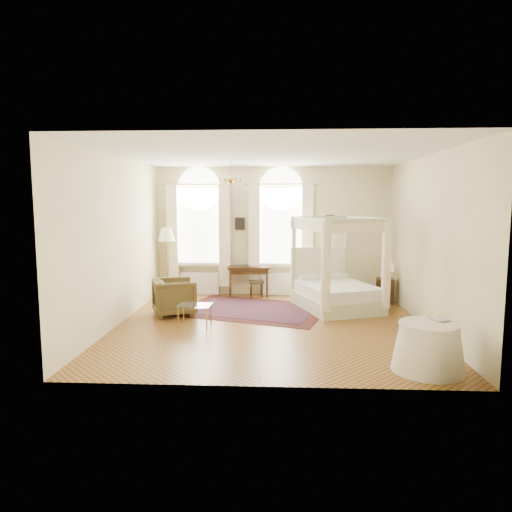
{
  "coord_description": "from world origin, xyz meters",
  "views": [
    {
      "loc": [
        0.17,
        -8.75,
        2.42
      ],
      "look_at": [
        -0.3,
        0.4,
        1.32
      ],
      "focal_mm": 32.0,
      "sensor_mm": 36.0,
      "label": 1
    }
  ],
  "objects": [
    {
      "name": "nightstand_lamp",
      "position": [
        2.75,
        2.05,
        0.86
      ],
      "size": [
        0.28,
        0.28,
        0.4
      ],
      "color": "#AC8C39",
      "rests_on": "nightstand"
    },
    {
      "name": "canopy_bed",
      "position": [
        1.47,
        1.44,
        0.47
      ],
      "size": [
        2.09,
        2.31,
        2.07
      ],
      "color": "beige",
      "rests_on": "ground"
    },
    {
      "name": "chandelier",
      "position": [
        -0.9,
        1.2,
        2.91
      ],
      "size": [
        0.51,
        0.45,
        0.5
      ],
      "color": "#AC8C39",
      "rests_on": "room_walls"
    },
    {
      "name": "writing_desk",
      "position": [
        -0.62,
        2.7,
        0.67
      ],
      "size": [
        1.11,
        0.67,
        0.79
      ],
      "color": "#3A2310",
      "rests_on": "ground"
    },
    {
      "name": "coffee_table",
      "position": [
        -1.46,
        -0.18,
        0.39
      ],
      "size": [
        0.67,
        0.5,
        0.44
      ],
      "color": "silver",
      "rests_on": "ground"
    },
    {
      "name": "ground",
      "position": [
        0.0,
        0.0,
        0.0
      ],
      "size": [
        6.0,
        6.0,
        0.0
      ],
      "primitive_type": "plane",
      "color": "#9B642D",
      "rests_on": "ground"
    },
    {
      "name": "wall_pictures",
      "position": [
        0.09,
        2.97,
        1.89
      ],
      "size": [
        2.54,
        0.03,
        0.39
      ],
      "color": "black",
      "rests_on": "room_walls"
    },
    {
      "name": "room_walls",
      "position": [
        0.0,
        0.0,
        1.98
      ],
      "size": [
        6.0,
        6.0,
        6.0
      ],
      "color": "#FFF7C2",
      "rests_on": "ground"
    },
    {
      "name": "side_table",
      "position": [
        2.31,
        -2.31,
        0.34
      ],
      "size": [
        1.03,
        1.03,
        0.7
      ],
      "color": "white",
      "rests_on": "ground"
    },
    {
      "name": "floor_lamp",
      "position": [
        -2.7,
        2.7,
        1.49
      ],
      "size": [
        0.45,
        0.45,
        1.75
      ],
      "color": "#AC8C39",
      "rests_on": "ground"
    },
    {
      "name": "oriental_rug",
      "position": [
        -0.41,
        1.26,
        0.01
      ],
      "size": [
        3.7,
        3.13,
        0.01
      ],
      "color": "#461710",
      "rests_on": "ground"
    },
    {
      "name": "book",
      "position": [
        2.4,
        -2.15,
        0.72
      ],
      "size": [
        0.28,
        0.34,
        0.03
      ],
      "primitive_type": "imported",
      "rotation": [
        0.0,
        0.0,
        0.25
      ],
      "color": "black",
      "rests_on": "side_table"
    },
    {
      "name": "laptop",
      "position": [
        -0.68,
        2.58,
        0.8
      ],
      "size": [
        0.39,
        0.3,
        0.03
      ],
      "primitive_type": "imported",
      "rotation": [
        0.0,
        0.0,
        2.94
      ],
      "color": "black",
      "rests_on": "writing_desk"
    },
    {
      "name": "nightstand",
      "position": [
        2.7,
        2.12,
        0.3
      ],
      "size": [
        0.48,
        0.45,
        0.6
      ],
      "primitive_type": "cube",
      "rotation": [
        0.0,
        0.0,
        -0.2
      ],
      "color": "#3A2310",
      "rests_on": "ground"
    },
    {
      "name": "stool",
      "position": [
        -0.41,
        2.7,
        0.35
      ],
      "size": [
        0.41,
        0.41,
        0.42
      ],
      "color": "#4E3E21",
      "rests_on": "ground"
    },
    {
      "name": "window_left",
      "position": [
        -1.9,
        2.87,
        1.49
      ],
      "size": [
        1.62,
        0.27,
        3.29
      ],
      "color": "white",
      "rests_on": "room_walls"
    },
    {
      "name": "window_right",
      "position": [
        0.2,
        2.87,
        1.49
      ],
      "size": [
        1.62,
        0.27,
        3.29
      ],
      "color": "white",
      "rests_on": "room_walls"
    },
    {
      "name": "armchair",
      "position": [
        -2.07,
        0.71,
        0.39
      ],
      "size": [
        1.11,
        1.09,
        0.78
      ],
      "primitive_type": "imported",
      "rotation": [
        0.0,
        0.0,
        1.95
      ],
      "color": "#4D4021",
      "rests_on": "ground"
    }
  ]
}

